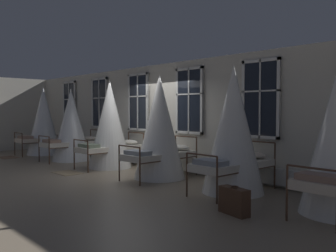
# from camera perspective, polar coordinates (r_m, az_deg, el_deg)

# --- Properties ---
(ground) EXTENTS (29.28, 29.28, 0.00)m
(ground) POSITION_cam_1_polar(r_m,az_deg,el_deg) (10.07, -5.80, -7.25)
(ground) COLOR gray
(back_wall_with_windows) EXTENTS (15.64, 0.10, 3.05)m
(back_wall_with_windows) POSITION_cam_1_polar(r_m,az_deg,el_deg) (10.72, -0.57, 1.57)
(back_wall_with_windows) COLOR beige
(back_wall_with_windows) RESTS_ON ground
(window_bank) EXTENTS (12.04, 0.10, 2.78)m
(window_bank) POSITION_cam_1_polar(r_m,az_deg,el_deg) (10.66, -1.05, -1.15)
(window_bank) COLOR black
(window_bank) RESTS_ON ground
(cot_first) EXTENTS (1.29, 1.99, 2.59)m
(cot_first) POSITION_cam_1_polar(r_m,az_deg,el_deg) (14.76, -18.91, 0.62)
(cot_first) COLOR #4C3323
(cot_first) RESTS_ON ground
(cot_second) EXTENTS (1.29, 1.98, 2.42)m
(cot_second) POSITION_cam_1_polar(r_m,az_deg,el_deg) (12.71, -14.91, 0.01)
(cot_second) COLOR #4C3323
(cot_second) RESTS_ON ground
(cot_third) EXTENTS (1.29, 1.98, 2.60)m
(cot_third) POSITION_cam_1_polar(r_m,az_deg,el_deg) (10.89, -9.09, 0.11)
(cot_third) COLOR #4C3323
(cot_third) RESTS_ON ground
(cot_fourth) EXTENTS (1.29, 1.98, 2.59)m
(cot_fourth) POSITION_cam_1_polar(r_m,az_deg,el_deg) (9.08, -1.33, -0.35)
(cot_fourth) COLOR #4C3323
(cot_fourth) RESTS_ON ground
(cot_fifth) EXTENTS (1.29, 1.98, 2.63)m
(cot_fifth) POSITION_cam_1_polar(r_m,az_deg,el_deg) (7.60, 10.19, -0.81)
(cot_fifth) COLOR #4C3323
(cot_fifth) RESTS_ON ground
(rug_first) EXTENTS (0.80, 0.56, 0.01)m
(rug_first) POSITION_cam_1_polar(r_m,az_deg,el_deg) (14.31, -23.82, -4.52)
(rug_first) COLOR brown
(rug_first) RESTS_ON ground
(rug_third) EXTENTS (0.81, 0.57, 0.01)m
(rug_third) POSITION_cam_1_polar(r_m,az_deg,el_deg) (10.29, -15.51, -7.09)
(rug_third) COLOR #8E7A5B
(rug_third) RESTS_ON ground
(suitcase_dark) EXTENTS (0.59, 0.31, 0.47)m
(suitcase_dark) POSITION_cam_1_polar(r_m,az_deg,el_deg) (6.15, 10.32, -11.48)
(suitcase_dark) COLOR #472D1E
(suitcase_dark) RESTS_ON ground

